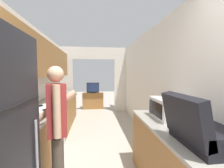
# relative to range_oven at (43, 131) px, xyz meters

# --- Properties ---
(wall_left) EXTENTS (0.38, 7.73, 2.50)m
(wall_left) POSITION_rel_range_oven_xyz_m (-0.25, 0.10, 1.05)
(wall_left) COLOR white
(wall_left) RESTS_ON ground_plane
(wall_right) EXTENTS (0.06, 7.73, 2.50)m
(wall_right) POSITION_rel_range_oven_xyz_m (2.22, -0.32, 0.80)
(wall_right) COLOR white
(wall_right) RESTS_ON ground_plane
(wall_far_with_doorway) EXTENTS (2.89, 0.06, 2.50)m
(wall_far_with_doorway) POSITION_rel_range_oven_xyz_m (0.94, 2.97, 0.99)
(wall_far_with_doorway) COLOR white
(wall_far_with_doorway) RESTS_ON ground_plane
(counter_left) EXTENTS (0.62, 4.03, 0.88)m
(counter_left) POSITION_rel_range_oven_xyz_m (-0.01, 0.76, -0.00)
(counter_left) COLOR #9E6B38
(counter_left) RESTS_ON ground_plane
(counter_right) EXTENTS (0.62, 1.73, 0.88)m
(counter_right) POSITION_rel_range_oven_xyz_m (1.89, -1.25, -0.01)
(counter_right) COLOR #9E6B38
(counter_right) RESTS_ON ground_plane
(range_oven) EXTENTS (0.66, 0.74, 1.02)m
(range_oven) POSITION_rel_range_oven_xyz_m (0.00, 0.00, 0.00)
(range_oven) COLOR white
(range_oven) RESTS_ON ground_plane
(person) EXTENTS (0.51, 0.43, 1.59)m
(person) POSITION_rel_range_oven_xyz_m (0.51, -1.07, 0.40)
(person) COLOR #4C4238
(person) RESTS_ON ground_plane
(suitcase) EXTENTS (0.47, 0.56, 0.45)m
(suitcase) POSITION_rel_range_oven_xyz_m (1.82, -1.66, 0.58)
(suitcase) COLOR black
(suitcase) RESTS_ON counter_right
(microwave) EXTENTS (0.41, 0.49, 0.28)m
(microwave) POSITION_rel_range_oven_xyz_m (1.97, -0.89, 0.58)
(microwave) COLOR white
(microwave) RESTS_ON counter_right
(tv_cabinet) EXTENTS (0.88, 0.42, 0.67)m
(tv_cabinet) POSITION_rel_range_oven_xyz_m (0.89, 3.63, -0.11)
(tv_cabinet) COLOR #9E6B38
(tv_cabinet) RESTS_ON ground_plane
(television) EXTENTS (0.52, 0.16, 0.44)m
(television) POSITION_rel_range_oven_xyz_m (0.89, 3.59, 0.44)
(television) COLOR black
(television) RESTS_ON tv_cabinet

